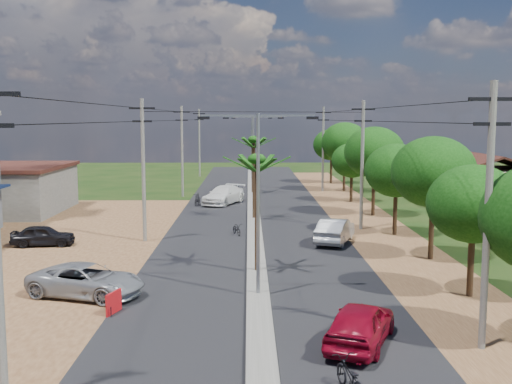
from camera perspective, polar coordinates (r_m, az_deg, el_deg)
ground at (r=26.58m, az=0.19°, el=-9.99°), size 160.00×160.00×0.00m
road at (r=41.15m, az=-0.14°, el=-3.84°), size 12.00×110.00×0.04m
median at (r=44.09m, az=-0.18°, el=-3.01°), size 1.00×90.00×0.18m
dirt_shoulder_east at (r=42.10m, az=11.54°, el=-3.74°), size 5.00×90.00×0.03m
low_shed at (r=53.85m, az=-23.19°, el=0.26°), size 10.40×10.40×3.95m
house_east_far at (r=57.79m, az=21.04°, el=1.22°), size 7.60×7.50×4.60m
tree_east_b at (r=27.45m, az=20.00°, el=-1.08°), size 4.00×4.00×5.83m
tree_east_c at (r=34.07m, az=16.55°, el=1.83°), size 4.60×4.60×6.83m
tree_east_d at (r=40.76m, az=13.22°, el=2.00°), size 4.20×4.20×6.13m
tree_east_e at (r=48.53m, az=11.21°, el=3.72°), size 4.80×4.80×7.14m
tree_east_f at (r=56.37m, az=9.11°, el=2.99°), size 3.80×3.80×5.52m
tree_east_g at (r=64.28m, az=8.45°, el=4.69°), size 5.00×5.00×7.38m
tree_east_h at (r=72.16m, az=7.20°, el=4.48°), size 4.40×4.40×6.52m
palm_median_near at (r=29.50m, az=0.08°, el=2.67°), size 2.00×2.00×6.15m
palm_median_mid at (r=45.45m, az=-0.20°, el=4.66°), size 2.00×2.00×6.55m
palm_median_far at (r=61.46m, az=-0.34°, el=4.69°), size 2.00×2.00×5.85m
streetlight_near at (r=25.59m, az=0.20°, el=0.31°), size 5.10×0.18×8.00m
streetlight_mid at (r=50.50m, az=-0.25°, el=3.63°), size 5.10×0.18×8.00m
streetlight_far at (r=75.47m, az=-0.41°, el=4.76°), size 5.10×0.18×8.00m
utility_pole_w_b at (r=38.11m, az=-10.69°, el=2.36°), size 1.60×0.24×9.00m
utility_pole_w_c at (r=59.85m, az=-7.06°, el=4.09°), size 1.60×0.24×9.00m
utility_pole_w_d at (r=80.74m, az=-5.42°, el=4.86°), size 1.60×0.24×9.00m
utility_pole_e_a at (r=21.18m, az=21.22°, el=-1.67°), size 1.60×0.24×9.00m
utility_pole_e_b at (r=42.27m, az=10.08°, el=2.82°), size 1.60×0.24×9.00m
utility_pole_e_c at (r=63.97m, az=6.40°, el=4.28°), size 1.60×0.24×9.00m
car_red_near at (r=21.29m, az=9.92°, el=-12.34°), size 3.39×4.80×1.52m
car_silver_mid at (r=37.79m, az=7.54°, el=-3.71°), size 3.16×4.97×1.55m
car_white_far at (r=54.47m, az=-3.11°, el=-0.33°), size 4.30×6.02×1.62m
car_parked_silver at (r=27.43m, az=-15.84°, el=-8.18°), size 5.59×3.80×1.42m
car_parked_dark at (r=38.87m, az=-19.62°, el=-3.97°), size 3.90×1.92×1.28m
moto_rider_east at (r=17.84m, az=8.91°, el=-17.15°), size 1.09×2.01×1.00m
moto_rider_west_a at (r=40.00m, az=-1.84°, el=-3.60°), size 1.00×1.62×0.80m
moto_rider_west_b at (r=53.69m, az=-5.62°, el=-0.73°), size 0.81×1.91×1.11m
roadside_sign at (r=24.94m, az=-13.40°, el=-10.25°), size 0.41×1.07×0.92m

